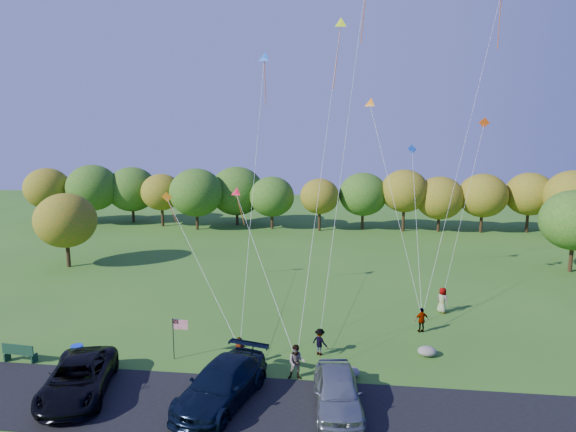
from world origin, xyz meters
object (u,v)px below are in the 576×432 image
minivan_silver (337,391)px  flyer_c (320,342)px  park_bench (19,353)px  minivan_navy (221,384)px  flyer_b (297,362)px  flyer_d (422,320)px  minivan_dark (78,378)px  flyer_e (442,300)px  flyer_a (240,352)px  trash_barrel (77,354)px

minivan_silver → flyer_c: size_ratio=3.36×
park_bench → minivan_navy: bearing=-7.7°
flyer_b → flyer_d: 10.21m
minivan_dark → flyer_b: flyer_b is taller
minivan_navy → flyer_d: (10.62, 9.93, -0.18)m
flyer_c → minivan_silver: bearing=132.3°
minivan_navy → minivan_silver: (5.50, 0.04, -0.03)m
flyer_b → flyer_e: (9.22, 10.81, -0.02)m
park_bench → minivan_silver: bearing=-3.7°
minivan_navy → flyer_e: 18.51m
flyer_b → flyer_d: bearing=40.0°
flyer_b → flyer_e: flyer_b is taller
flyer_e → park_bench: bearing=71.1°
flyer_a → flyer_e: size_ratio=0.89×
flyer_a → minivan_silver: bearing=-59.7°
flyer_a → minivan_dark: bearing=-174.2°
trash_barrel → flyer_d: bearing=18.8°
minivan_silver → trash_barrel: 14.96m
flyer_d → flyer_c: bearing=14.1°
flyer_b → flyer_e: bearing=45.4°
flyer_a → minivan_navy: bearing=-114.5°
minivan_silver → trash_barrel: bearing=161.3°
minivan_navy → flyer_b: (3.30, 2.83, -0.06)m
minivan_dark → flyer_c: minivan_dark is taller
flyer_c → park_bench: (-16.68, -3.03, -0.21)m
flyer_e → flyer_d: bearing=110.5°
flyer_e → minivan_dark: bearing=82.6°
minivan_navy → flyer_b: bearing=55.1°
minivan_navy → flyer_c: size_ratio=4.07×
flyer_d → trash_barrel: flyer_d is taller
flyer_a → flyer_d: size_ratio=1.01×
flyer_b → park_bench: 15.65m
park_bench → trash_barrel: size_ratio=1.99×
minivan_dark → flyer_d: bearing=15.0°
minivan_dark → flyer_a: size_ratio=3.80×
flyer_a → flyer_e: (12.49, 9.68, 0.10)m
minivan_dark → minivan_navy: minivan_navy is taller
flyer_b → flyer_c: (1.03, 3.02, -0.14)m
flyer_b → park_bench: flyer_b is taller
minivan_silver → flyer_e: minivan_silver is taller
minivan_dark → trash_barrel: size_ratio=6.27×
trash_barrel → park_bench: bearing=-172.7°
flyer_b → flyer_c: bearing=66.9°
minivan_dark → park_bench: size_ratio=3.15×
flyer_a → flyer_c: 4.70m
minivan_dark → flyer_e: flyer_e is taller
minivan_silver → flyer_b: (-2.21, 2.79, -0.03)m
minivan_navy → minivan_silver: bearing=14.9°
minivan_silver → flyer_a: minivan_silver is taller
minivan_navy → trash_barrel: minivan_navy is taller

